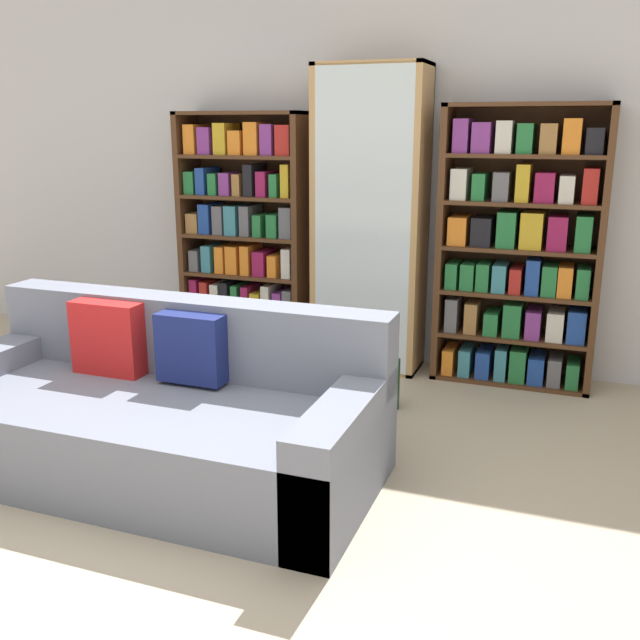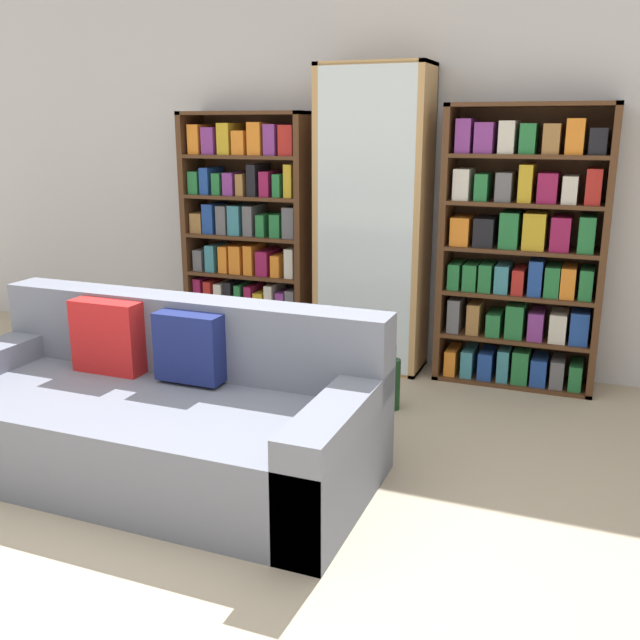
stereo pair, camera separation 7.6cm
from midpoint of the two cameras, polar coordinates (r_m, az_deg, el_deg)
The scene contains 7 objects.
ground_plane at distance 2.86m, azimuth -15.45°, elevation -18.42°, with size 16.00×16.00×0.00m, color tan.
wall_back at distance 4.85m, azimuth 2.69°, elevation 12.77°, with size 7.09×0.06×2.70m.
couch at distance 3.41m, azimuth -13.51°, elevation -7.51°, with size 2.06×0.93×0.76m.
bookshelf_left at distance 5.00m, azimuth -6.41°, elevation 6.54°, with size 0.90×0.32×1.65m.
display_cabinet at distance 4.63m, azimuth 3.58°, elevation 7.79°, with size 0.70×0.36×1.93m.
bookshelf_right at distance 4.49m, azimuth 15.19°, elevation 5.30°, with size 0.96×0.32×1.69m.
wine_bottle at distance 4.07m, azimuth 5.25°, elevation -5.01°, with size 0.09×0.09×0.38m.
Camera 1 is at (1.44, -1.91, 1.57)m, focal length 40.00 mm.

